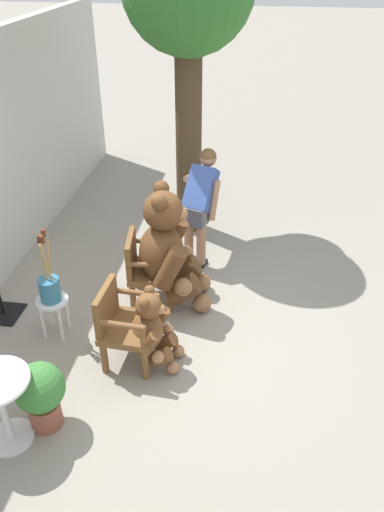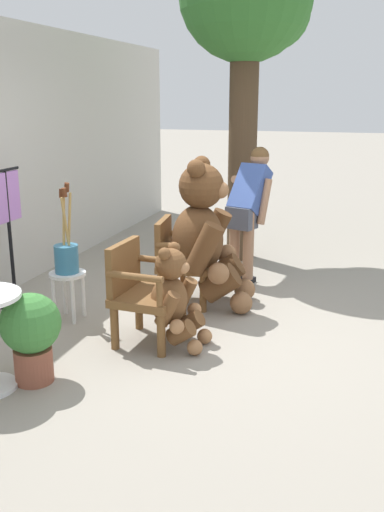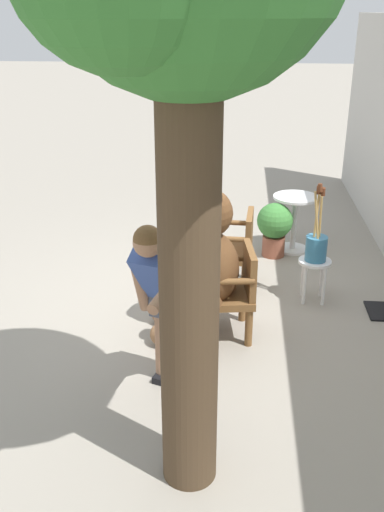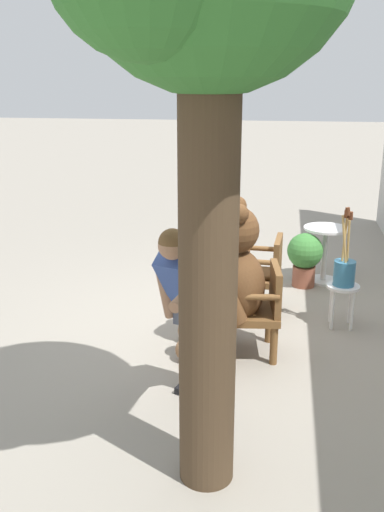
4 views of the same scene
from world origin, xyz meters
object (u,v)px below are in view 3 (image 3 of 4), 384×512
at_px(brush_bucket, 316,245).
at_px(round_side_table, 294,217).
at_px(wooden_chair_right, 231,289).
at_px(white_stool, 314,269).
at_px(potted_plant, 275,226).
at_px(wooden_chair_left, 233,248).
at_px(teddy_bear_small, 207,249).
at_px(person_visitor, 164,291).
at_px(teddy_bear_large, 203,263).

height_order(brush_bucket, round_side_table, brush_bucket).
xyz_separation_m(wooden_chair_right, round_side_table, (-2.12, 0.74, -0.01)).
bearing_deg(white_stool, round_side_table, -175.57).
distance_m(brush_bucket, potted_plant, 1.25).
relative_size(brush_bucket, potted_plant, 1.22).
distance_m(wooden_chair_left, teddy_bear_small, 0.29).
bearing_deg(brush_bucket, person_visitor, -38.59).
relative_size(white_stool, potted_plant, 0.68).
relative_size(wooden_chair_left, person_visitor, 0.58).
xyz_separation_m(white_stool, brush_bucket, (0.00, -0.00, 0.28)).
bearing_deg(brush_bucket, wooden_chair_left, -106.94).
xyz_separation_m(brush_bucket, potted_plant, (-1.17, -0.36, -0.24)).
height_order(teddy_bear_small, white_stool, teddy_bear_small).
bearing_deg(brush_bucket, round_side_table, -175.62).
distance_m(wooden_chair_left, teddy_bear_large, 1.08).
relative_size(wooden_chair_left, brush_bucket, 1.04).
bearing_deg(wooden_chair_left, brush_bucket, 73.06).
distance_m(teddy_bear_small, white_stool, 1.17).
bearing_deg(person_visitor, potted_plant, 160.98).
height_order(white_stool, potted_plant, potted_plant).
distance_m(wooden_chair_left, wooden_chair_right, 1.00).
height_order(teddy_bear_small, person_visitor, person_visitor).
distance_m(teddy_bear_large, person_visitor, 0.96).
bearing_deg(person_visitor, brush_bucket, 141.41).
relative_size(wooden_chair_left, round_side_table, 1.19).
bearing_deg(teddy_bear_small, potted_plant, 139.30).
relative_size(wooden_chair_left, wooden_chair_right, 1.00).
height_order(round_side_table, potted_plant, round_side_table).
bearing_deg(person_visitor, teddy_bear_small, 174.04).
height_order(white_stool, brush_bucket, brush_bucket).
relative_size(teddy_bear_small, white_stool, 1.90).
relative_size(teddy_bear_small, person_visitor, 0.59).
distance_m(teddy_bear_large, potted_plant, 2.10).
distance_m(wooden_chair_right, teddy_bear_small, 1.05).
distance_m(person_visitor, round_side_table, 3.32).
bearing_deg(teddy_bear_large, brush_bucket, 124.49).
bearing_deg(round_side_table, brush_bucket, 4.38).
xyz_separation_m(wooden_chair_left, teddy_bear_large, (1.02, -0.26, 0.26)).
distance_m(teddy_bear_small, potted_plant, 1.20).
bearing_deg(wooden_chair_right, teddy_bear_small, -164.05).
relative_size(wooden_chair_left, potted_plant, 1.26).
xyz_separation_m(person_visitor, brush_bucket, (-1.68, 1.34, -0.26)).
bearing_deg(white_stool, wooden_chair_left, -106.81).
height_order(teddy_bear_large, white_stool, teddy_bear_large).
height_order(wooden_chair_left, teddy_bear_small, teddy_bear_small).
bearing_deg(round_side_table, wooden_chair_right, -19.40).
height_order(wooden_chair_right, teddy_bear_large, teddy_bear_large).
bearing_deg(wooden_chair_right, white_stool, 131.21).
distance_m(wooden_chair_left, round_side_table, 1.34).
height_order(person_visitor, round_side_table, person_visitor).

